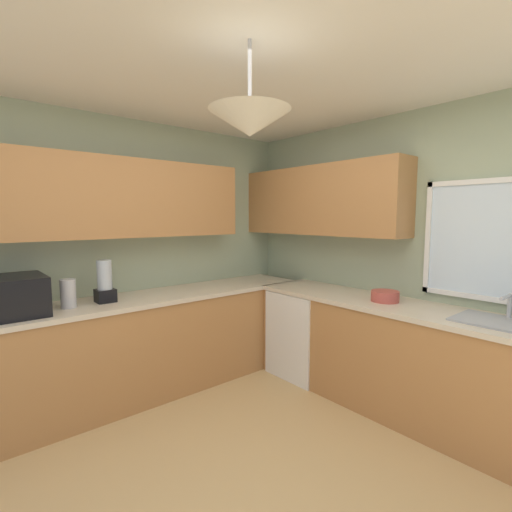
# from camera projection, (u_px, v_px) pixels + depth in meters

# --- Properties ---
(ground_plane) EXTENTS (8.50, 8.50, 0.00)m
(ground_plane) POSITION_uv_depth(u_px,v_px,m) (250.00, 495.00, 2.19)
(ground_plane) COLOR tan
(room_shell) EXTENTS (3.98, 3.89, 2.61)m
(room_shell) POSITION_uv_depth(u_px,v_px,m) (241.00, 193.00, 2.98)
(room_shell) COLOR #9EAD8E
(room_shell) RESTS_ON ground_plane
(counter_run_left) EXTENTS (0.65, 3.50, 0.91)m
(counter_run_left) POSITION_uv_depth(u_px,v_px,m) (137.00, 347.00, 3.37)
(counter_run_left) COLOR #AD7542
(counter_run_left) RESTS_ON ground_plane
(counter_run_back) EXTENTS (3.07, 0.65, 0.91)m
(counter_run_back) POSITION_uv_depth(u_px,v_px,m) (417.00, 363.00, 2.99)
(counter_run_back) COLOR #AD7542
(counter_run_back) RESTS_ON ground_plane
(dishwasher) EXTENTS (0.60, 0.60, 0.87)m
(dishwasher) POSITION_uv_depth(u_px,v_px,m) (306.00, 332.00, 3.86)
(dishwasher) COLOR white
(dishwasher) RESTS_ON ground_plane
(microwave) EXTENTS (0.48, 0.36, 0.29)m
(microwave) POSITION_uv_depth(u_px,v_px,m) (17.00, 295.00, 2.73)
(microwave) COLOR black
(microwave) RESTS_ON counter_run_left
(kettle) EXTENTS (0.12, 0.12, 0.23)m
(kettle) POSITION_uv_depth(u_px,v_px,m) (68.00, 294.00, 2.94)
(kettle) COLOR #B7B7BC
(kettle) RESTS_ON counter_run_left
(sink_assembly) EXTENTS (0.56, 0.40, 0.19)m
(sink_assembly) POSITION_uv_depth(u_px,v_px,m) (501.00, 322.00, 2.52)
(sink_assembly) COLOR #9EA0A5
(sink_assembly) RESTS_ON counter_run_back
(bowl) EXTENTS (0.23, 0.23, 0.09)m
(bowl) POSITION_uv_depth(u_px,v_px,m) (385.00, 296.00, 3.17)
(bowl) COLOR #B74C42
(bowl) RESTS_ON counter_run_back
(blender_appliance) EXTENTS (0.15, 0.15, 0.36)m
(blender_appliance) POSITION_uv_depth(u_px,v_px,m) (105.00, 283.00, 3.13)
(blender_appliance) COLOR black
(blender_appliance) RESTS_ON counter_run_left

